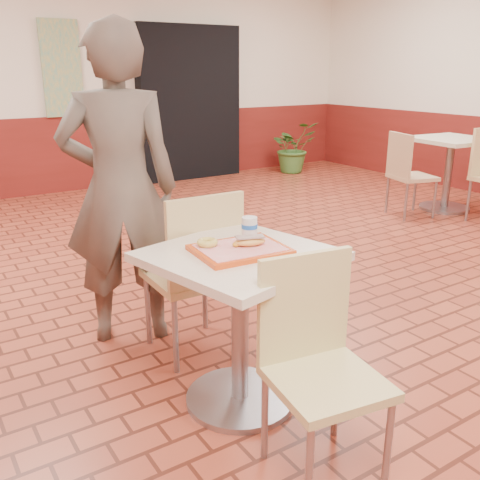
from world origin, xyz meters
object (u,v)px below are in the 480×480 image
paper_cup (249,227)px  chair_second_left (407,170)px  ring_donut (207,242)px  chair_main_back (196,267)px  customer (120,189)px  serving_tray (240,250)px  potted_plant (293,147)px  chair_main_front (317,356)px  second_table (450,162)px  long_john_donut (249,241)px  main_table (240,304)px

paper_cup → chair_second_left: size_ratio=0.10×
ring_donut → chair_main_back: bearing=68.9°
customer → serving_tray: size_ratio=4.54×
potted_plant → paper_cup: bearing=-130.4°
paper_cup → chair_second_left: 3.87m
chair_main_front → chair_second_left: (3.47, 2.51, 0.01)m
chair_main_front → second_table: (4.13, 2.45, 0.06)m
serving_tray → long_john_donut: long_john_donut is taller
customer → second_table: 4.47m
customer → serving_tray: bearing=122.5°
customer → paper_cup: 0.94m
chair_main_front → long_john_donut: 0.63m
chair_main_back → potted_plant: (4.05, 4.24, -0.15)m
potted_plant → chair_second_left: bearing=-102.1°
main_table → serving_tray: 0.27m
chair_second_left → potted_plant: size_ratio=1.17×
main_table → potted_plant: (4.10, 4.77, -0.14)m
chair_main_back → serving_tray: chair_main_back is taller
chair_main_back → ring_donut: 0.54m
second_table → main_table: bearing=-155.3°
chair_main_front → long_john_donut: chair_main_front is taller
paper_cup → potted_plant: (3.97, 4.66, -0.48)m
chair_main_front → paper_cup: size_ratio=9.35×
potted_plant → second_table: bearing=-88.8°
ring_donut → paper_cup: (0.24, 0.01, 0.03)m
second_table → long_john_donut: bearing=-155.0°
main_table → chair_second_left: (3.50, 1.97, -0.02)m
main_table → potted_plant: size_ratio=1.00×
customer → potted_plant: (4.30, 3.78, -0.54)m
second_table → chair_second_left: 0.66m
chair_main_back → second_table: size_ratio=1.17×
second_table → chair_second_left: size_ratio=0.90×
ring_donut → chair_second_left: 4.09m
main_table → paper_cup: paper_cup is taller
ring_donut → second_table: ring_donut is taller
chair_second_left → potted_plant: bearing=3.2°
chair_second_left → paper_cup: bearing=134.2°
second_table → chair_second_left: chair_second_left is taller
main_table → chair_main_back: bearing=84.8°
serving_tray → second_table: 4.58m
main_table → serving_tray: (-0.00, -0.00, 0.27)m
paper_cup → potted_plant: paper_cup is taller
customer → potted_plant: size_ratio=2.35×
paper_cup → second_table: 4.43m
chair_main_front → paper_cup: bearing=89.9°
paper_cup → customer: bearing=110.4°
customer → second_table: (4.36, 0.93, -0.37)m
long_john_donut → paper_cup: bearing=55.4°
serving_tray → second_table: second_table is taller
customer → chair_second_left: 3.85m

